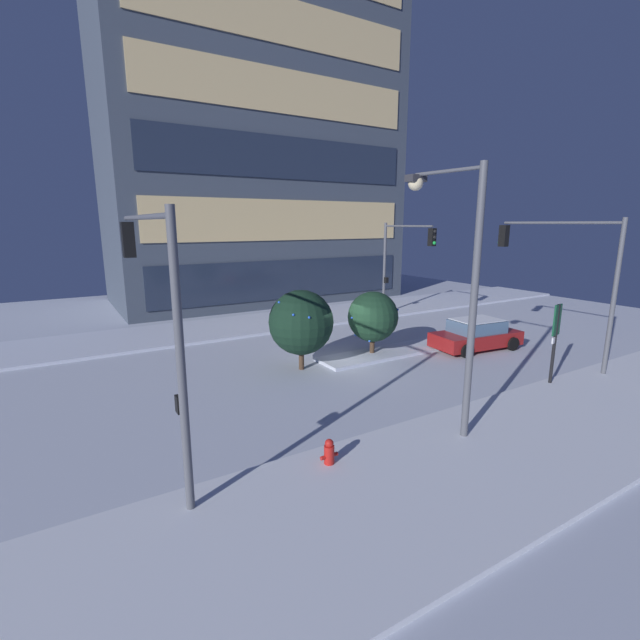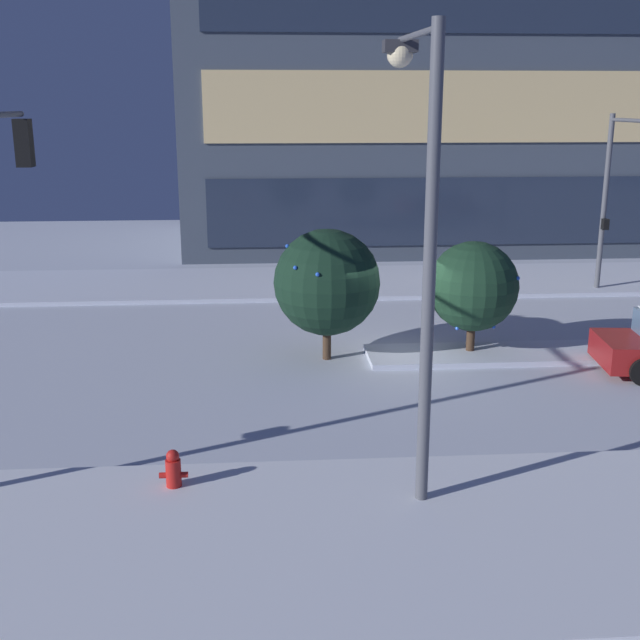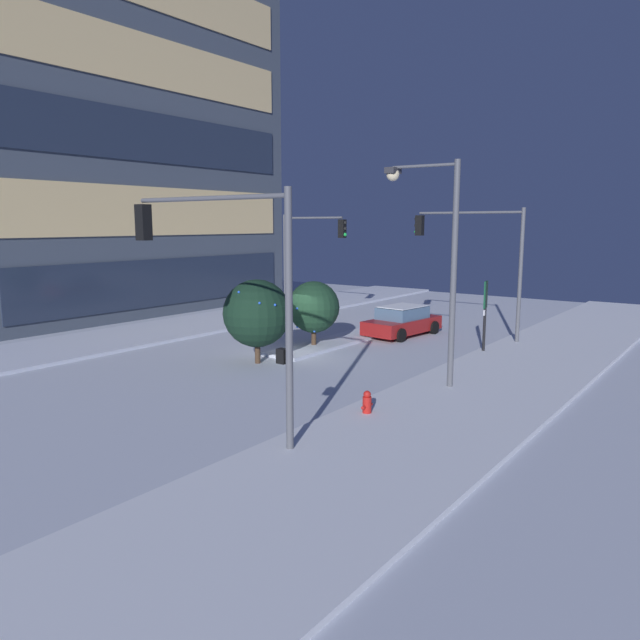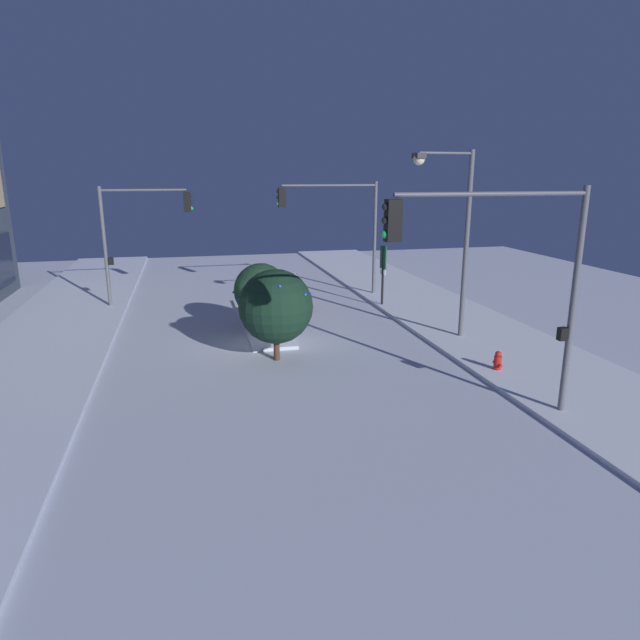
# 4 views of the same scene
# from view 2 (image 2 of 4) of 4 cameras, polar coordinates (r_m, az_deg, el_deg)

# --- Properties ---
(ground) EXTENTS (52.00, 52.00, 0.00)m
(ground) POSITION_cam_2_polar(r_m,az_deg,el_deg) (20.66, 5.00, -2.76)
(ground) COLOR silver
(curb_strip_near) EXTENTS (52.00, 5.20, 0.14)m
(curb_strip_near) POSITION_cam_2_polar(r_m,az_deg,el_deg) (12.71, 11.41, -14.77)
(curb_strip_near) COLOR silver
(curb_strip_near) RESTS_ON ground
(curb_strip_far) EXTENTS (52.00, 5.20, 0.14)m
(curb_strip_far) POSITION_cam_2_polar(r_m,az_deg,el_deg) (29.09, 2.30, 2.74)
(curb_strip_far) COLOR silver
(curb_strip_far) RESTS_ON ground
(median_strip) EXTENTS (9.00, 1.80, 0.14)m
(median_strip) POSITION_cam_2_polar(r_m,az_deg,el_deg) (21.55, 15.41, -2.31)
(median_strip) COLOR silver
(median_strip) RESTS_ON ground
(traffic_light_corner_far_right) EXTENTS (0.32, 4.49, 6.06)m
(traffic_light_corner_far_right) POSITION_cam_2_polar(r_m,az_deg,el_deg) (27.41, 21.34, 9.62)
(traffic_light_corner_far_right) COLOR #565960
(traffic_light_corner_far_right) RESTS_ON ground
(street_lamp_arched) EXTENTS (0.56, 2.57, 7.54)m
(street_lamp_arched) POSITION_cam_2_polar(r_m,az_deg,el_deg) (12.63, 7.17, 8.52)
(street_lamp_arched) COLOR #565960
(street_lamp_arched) RESTS_ON ground
(fire_hydrant) EXTENTS (0.48, 0.26, 0.80)m
(fire_hydrant) POSITION_cam_2_polar(r_m,az_deg,el_deg) (13.80, -10.46, -10.71)
(fire_hydrant) COLOR red
(fire_hydrant) RESTS_ON ground
(decorated_tree_median) EXTENTS (2.37, 2.37, 3.01)m
(decorated_tree_median) POSITION_cam_2_polar(r_m,az_deg,el_deg) (20.72, 10.93, 2.38)
(decorated_tree_median) COLOR #473323
(decorated_tree_median) RESTS_ON ground
(decorated_tree_left_of_median) EXTENTS (2.69, 2.69, 3.37)m
(decorated_tree_left_of_median) POSITION_cam_2_polar(r_m,az_deg,el_deg) (20.02, 0.51, 2.71)
(decorated_tree_left_of_median) COLOR #473323
(decorated_tree_left_of_median) RESTS_ON ground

